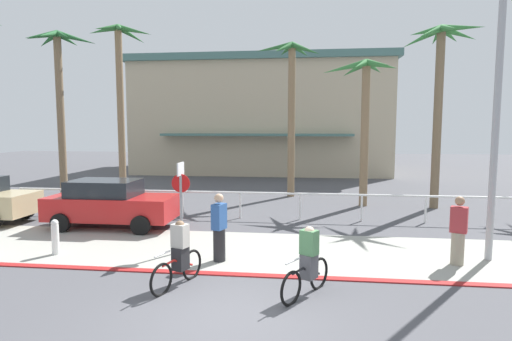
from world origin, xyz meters
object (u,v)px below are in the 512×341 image
at_px(cyclist_black_0, 308,263).
at_px(pedestrian_1, 458,233).
at_px(palm_tree_5, 440,71).
at_px(palm_tree_3, 291,87).
at_px(stop_sign_bike_lane, 181,194).
at_px(palm_tree_2, 120,74).
at_px(cyclist_red_1, 179,255).
at_px(car_red_1, 111,203).
at_px(streetlight_curb, 502,98).
at_px(pedestrian_0, 219,230).
at_px(palm_tree_1, 59,71).
at_px(bollard_0, 55,237).
at_px(palm_tree_4, 364,98).

height_order(cyclist_black_0, pedestrian_1, pedestrian_1).
bearing_deg(palm_tree_5, palm_tree_3, 158.96).
height_order(palm_tree_3, pedestrian_1, palm_tree_3).
distance_m(stop_sign_bike_lane, palm_tree_2, 12.70).
bearing_deg(cyclist_red_1, car_red_1, 128.82).
bearing_deg(pedestrian_1, palm_tree_3, 114.39).
height_order(palm_tree_5, cyclist_black_0, palm_tree_5).
distance_m(streetlight_curb, palm_tree_3, 11.63).
relative_size(cyclist_black_0, pedestrian_0, 0.87).
bearing_deg(palm_tree_2, car_red_1, -68.86).
distance_m(palm_tree_1, palm_tree_5, 17.69).
xyz_separation_m(stop_sign_bike_lane, palm_tree_1, (-8.64, 8.40, 4.58)).
distance_m(palm_tree_5, car_red_1, 14.32).
xyz_separation_m(bollard_0, palm_tree_3, (6.08, 10.78, 5.03)).
distance_m(palm_tree_2, cyclist_black_0, 16.96).
bearing_deg(pedestrian_0, palm_tree_2, 124.87).
relative_size(stop_sign_bike_lane, cyclist_black_0, 1.62).
bearing_deg(cyclist_black_0, cyclist_red_1, 176.02).
relative_size(palm_tree_2, cyclist_black_0, 5.58).
bearing_deg(palm_tree_4, stop_sign_bike_lane, -126.95).
height_order(bollard_0, cyclist_red_1, cyclist_red_1).
height_order(bollard_0, cyclist_black_0, cyclist_black_0).
distance_m(car_red_1, cyclist_red_1, 6.45).
distance_m(palm_tree_3, cyclist_black_0, 13.68).
relative_size(streetlight_curb, cyclist_black_0, 4.75).
height_order(palm_tree_2, pedestrian_1, palm_tree_2).
bearing_deg(streetlight_curb, car_red_1, 167.78).
relative_size(palm_tree_2, palm_tree_5, 1.13).
xyz_separation_m(palm_tree_3, pedestrian_0, (-1.43, -10.81, -4.69)).
height_order(stop_sign_bike_lane, pedestrian_0, stop_sign_bike_lane).
height_order(palm_tree_4, pedestrian_0, palm_tree_4).
bearing_deg(cyclist_black_0, stop_sign_bike_lane, 143.35).
distance_m(palm_tree_5, pedestrian_0, 12.51).
relative_size(palm_tree_1, palm_tree_5, 1.05).
bearing_deg(cyclist_red_1, pedestrian_0, 72.81).
distance_m(bollard_0, palm_tree_1, 11.91).
distance_m(palm_tree_2, palm_tree_3, 8.93).
bearing_deg(cyclist_black_0, pedestrian_0, 139.77).
bearing_deg(bollard_0, pedestrian_0, -0.39).
bearing_deg(palm_tree_2, cyclist_red_1, -60.96).
relative_size(car_red_1, pedestrian_1, 2.45).
xyz_separation_m(stop_sign_bike_lane, bollard_0, (-3.42, -0.64, -1.16)).
relative_size(stop_sign_bike_lane, pedestrian_1, 1.43).
height_order(stop_sign_bike_lane, streetlight_curb, streetlight_curb).
bearing_deg(palm_tree_3, palm_tree_4, -33.37).
relative_size(bollard_0, pedestrian_0, 0.55).
height_order(palm_tree_1, palm_tree_2, palm_tree_2).
distance_m(streetlight_curb, cyclist_black_0, 6.56).
height_order(bollard_0, palm_tree_3, palm_tree_3).
bearing_deg(pedestrian_1, streetlight_curb, 16.71).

